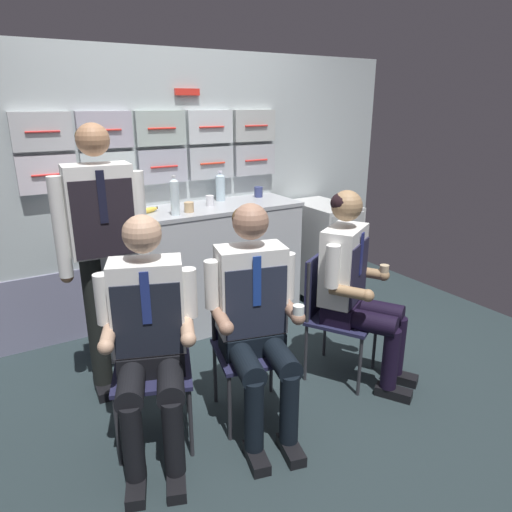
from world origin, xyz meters
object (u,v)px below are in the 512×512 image
at_px(sparkling_bottle_green, 220,187).
at_px(espresso_cup_small, 210,200).
at_px(crew_member_near_trolley, 355,281).
at_px(snack_banana, 148,210).
at_px(folding_chair_near_trolley, 329,303).
at_px(crew_member_standing, 104,242).
at_px(folding_chair_left, 152,347).
at_px(crew_member_left, 149,330).
at_px(crew_member_center, 255,311).
at_px(service_trolley, 322,249).
at_px(folding_chair_center, 247,330).

xyz_separation_m(sparkling_bottle_green, espresso_cup_small, (-0.17, -0.14, -0.07)).
relative_size(crew_member_near_trolley, snack_banana, 7.30).
distance_m(folding_chair_near_trolley, crew_member_standing, 1.47).
xyz_separation_m(folding_chair_left, crew_member_near_trolley, (1.28, -0.18, 0.19)).
relative_size(folding_chair_near_trolley, snack_banana, 4.79).
bearing_deg(snack_banana, crew_member_left, -109.67).
xyz_separation_m(crew_member_center, folding_chair_near_trolley, (0.69, 0.20, -0.19)).
relative_size(service_trolley, folding_chair_left, 1.10).
xyz_separation_m(folding_chair_left, snack_banana, (0.38, 1.07, 0.50)).
bearing_deg(folding_chair_center, sparkling_bottle_green, 68.82).
distance_m(folding_chair_near_trolley, espresso_cup_small, 1.27).
height_order(folding_chair_near_trolley, crew_member_near_trolley, crew_member_near_trolley).
bearing_deg(service_trolley, folding_chair_near_trolley, -126.62).
relative_size(crew_member_left, espresso_cup_small, 15.28).
height_order(folding_chair_left, crew_member_near_trolley, crew_member_near_trolley).
distance_m(crew_member_standing, sparkling_bottle_green, 1.34).
height_order(folding_chair_left, snack_banana, snack_banana).
bearing_deg(crew_member_left, espresso_cup_small, 52.52).
xyz_separation_m(crew_member_left, folding_chair_center, (0.60, 0.06, -0.18)).
xyz_separation_m(service_trolley, folding_chair_left, (-1.94, -0.96, 0.02)).
xyz_separation_m(folding_chair_near_trolley, snack_banana, (-0.81, 1.11, 0.50)).
bearing_deg(crew_member_center, snack_banana, 95.26).
relative_size(folding_chair_left, espresso_cup_small, 10.07).
distance_m(folding_chair_left, snack_banana, 1.25).
bearing_deg(sparkling_bottle_green, folding_chair_center, -111.18).
bearing_deg(snack_banana, folding_chair_left, -109.57).
relative_size(crew_member_left, folding_chair_near_trolley, 1.52).
bearing_deg(folding_chair_near_trolley, service_trolley, 53.38).
distance_m(service_trolley, crew_member_center, 1.89).
bearing_deg(crew_member_standing, folding_chair_near_trolley, -23.19).
xyz_separation_m(crew_member_standing, sparkling_bottle_green, (1.13, 0.70, 0.12)).
distance_m(service_trolley, sparkling_bottle_green, 1.11).
bearing_deg(folding_chair_near_trolley, sparkling_bottle_green, 96.85).
bearing_deg(espresso_cup_small, folding_chair_near_trolley, -74.07).
relative_size(folding_chair_near_trolley, crew_member_standing, 0.50).
height_order(folding_chair_center, snack_banana, snack_banana).
bearing_deg(folding_chair_left, service_trolley, 26.37).
bearing_deg(crew_member_standing, crew_member_near_trolley, -26.69).
xyz_separation_m(crew_member_left, crew_member_center, (0.56, -0.10, 0.01)).
bearing_deg(crew_member_left, crew_member_near_trolley, -1.20).
distance_m(espresso_cup_small, snack_banana, 0.50).
height_order(crew_member_center, espresso_cup_small, crew_member_center).
relative_size(crew_member_left, snack_banana, 7.26).
distance_m(crew_member_near_trolley, sparkling_bottle_green, 1.47).
xyz_separation_m(folding_chair_near_trolley, crew_member_near_trolley, (0.08, -0.14, 0.19)).
distance_m(crew_member_near_trolley, crew_member_standing, 1.55).
relative_size(folding_chair_center, sparkling_bottle_green, 3.38).
relative_size(folding_chair_left, folding_chair_center, 1.00).
xyz_separation_m(folding_chair_left, folding_chair_center, (0.54, -0.09, 0.00)).
bearing_deg(crew_member_left, sparkling_bottle_green, 51.02).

